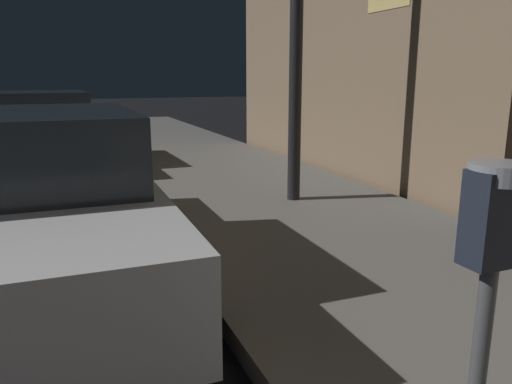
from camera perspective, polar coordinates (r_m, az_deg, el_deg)
parking_meter at (r=1.72m, az=25.46°, el=-7.17°), size 0.19×0.19×1.28m
car_white at (r=4.29m, az=-24.59°, el=-1.25°), size 2.12×4.28×1.43m
car_silver at (r=9.78m, az=-23.35°, el=6.38°), size 2.07×4.26×1.43m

